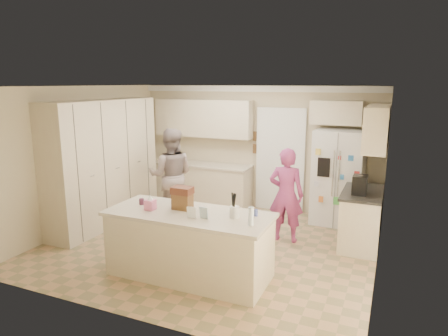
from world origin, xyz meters
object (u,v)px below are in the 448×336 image
at_px(refrigerator, 338,177).
at_px(teen_boy, 171,175).
at_px(teen_girl, 286,195).
at_px(dollhouse_body, 182,201).
at_px(island_base, 189,246).
at_px(tissue_box, 150,205).
at_px(coffee_maker, 360,185).
at_px(utensil_crock, 234,212).

bearing_deg(refrigerator, teen_boy, -156.98).
bearing_deg(teen_girl, dollhouse_body, 54.21).
relative_size(island_base, teen_boy, 1.21).
bearing_deg(refrigerator, tissue_box, -121.92).
relative_size(tissue_box, dollhouse_body, 0.54).
distance_m(island_base, tissue_box, 0.79).
bearing_deg(coffee_maker, refrigerator, 112.98).
bearing_deg(dollhouse_body, teen_girl, 57.97).
relative_size(coffee_maker, island_base, 0.14).
bearing_deg(utensil_crock, coffee_maker, 52.88).
xyz_separation_m(utensil_crock, teen_girl, (0.25, 1.73, -0.20)).
bearing_deg(refrigerator, teen_girl, -116.31).
relative_size(dollhouse_body, teen_boy, 0.14).
distance_m(dollhouse_body, teen_girl, 1.99).
distance_m(coffee_maker, teen_girl, 1.19).
bearing_deg(teen_girl, island_base, 59.40).
xyz_separation_m(island_base, utensil_crock, (0.65, 0.05, 0.56)).
bearing_deg(coffee_maker, tissue_box, -142.43).
height_order(island_base, teen_boy, teen_boy).
relative_size(refrigerator, utensil_crock, 12.00).
bearing_deg(teen_girl, refrigerator, -122.49).
bearing_deg(teen_girl, coffee_maker, -177.58).
bearing_deg(dollhouse_body, utensil_crock, -3.58).
distance_m(utensil_crock, teen_girl, 1.75).
xyz_separation_m(coffee_maker, teen_girl, (-1.15, -0.12, -0.27)).
bearing_deg(island_base, tissue_box, -169.70).
distance_m(refrigerator, teen_boy, 3.18).
distance_m(tissue_box, dollhouse_body, 0.45).
distance_m(coffee_maker, tissue_box, 3.28).
height_order(island_base, tissue_box, tissue_box).
relative_size(refrigerator, teen_boy, 0.99).
relative_size(utensil_crock, dollhouse_body, 0.58).
relative_size(island_base, tissue_box, 15.71).
bearing_deg(teen_girl, teen_boy, -6.73).
relative_size(teen_boy, teen_girl, 1.13).
height_order(refrigerator, teen_boy, teen_boy).
height_order(island_base, utensil_crock, utensil_crock).
height_order(refrigerator, island_base, refrigerator).
distance_m(teen_boy, teen_girl, 2.31).
distance_m(refrigerator, dollhouse_body, 3.39).
bearing_deg(tissue_box, island_base, 10.30).
bearing_deg(tissue_box, dollhouse_body, 26.57).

